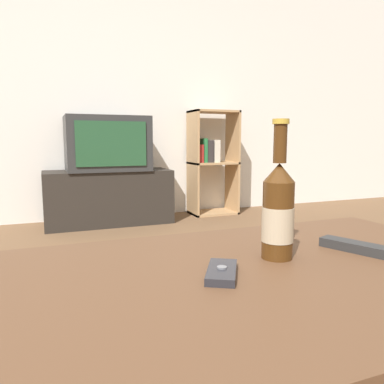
# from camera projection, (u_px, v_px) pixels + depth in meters

# --- Properties ---
(back_wall) EXTENTS (8.00, 0.05, 2.60)m
(back_wall) POSITION_uv_depth(u_px,v_px,m) (77.00, 76.00, 3.35)
(back_wall) COLOR silver
(back_wall) RESTS_ON ground_plane
(coffee_table) EXTENTS (1.16, 0.62, 0.49)m
(coffee_table) POSITION_uv_depth(u_px,v_px,m) (233.00, 315.00, 0.68)
(coffee_table) COLOR brown
(coffee_table) RESTS_ON ground_plane
(tv_stand) EXTENTS (1.08, 0.44, 0.47)m
(tv_stand) POSITION_uv_depth(u_px,v_px,m) (109.00, 197.00, 3.29)
(tv_stand) COLOR #28231E
(tv_stand) RESTS_ON ground_plane
(television) EXTENTS (0.69, 0.48, 0.46)m
(television) POSITION_uv_depth(u_px,v_px,m) (107.00, 144.00, 3.23)
(television) COLOR #2D2D2D
(television) RESTS_ON tv_stand
(bookshelf) EXTENTS (0.45, 0.30, 1.02)m
(bookshelf) POSITION_uv_depth(u_px,v_px,m) (211.00, 159.00, 3.69)
(bookshelf) COLOR tan
(bookshelf) RESTS_ON ground_plane
(beer_bottle) EXTENTS (0.06, 0.06, 0.28)m
(beer_bottle) POSITION_uv_depth(u_px,v_px,m) (278.00, 211.00, 0.75)
(beer_bottle) COLOR #47280F
(beer_bottle) RESTS_ON coffee_table
(cell_phone) EXTENTS (0.10, 0.12, 0.02)m
(cell_phone) POSITION_uv_depth(u_px,v_px,m) (221.00, 271.00, 0.66)
(cell_phone) COLOR #232328
(cell_phone) RESTS_ON coffee_table
(remote_control) EXTENTS (0.09, 0.15, 0.02)m
(remote_control) POSITION_uv_depth(u_px,v_px,m) (354.00, 246.00, 0.80)
(remote_control) COLOR #282828
(remote_control) RESTS_ON coffee_table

